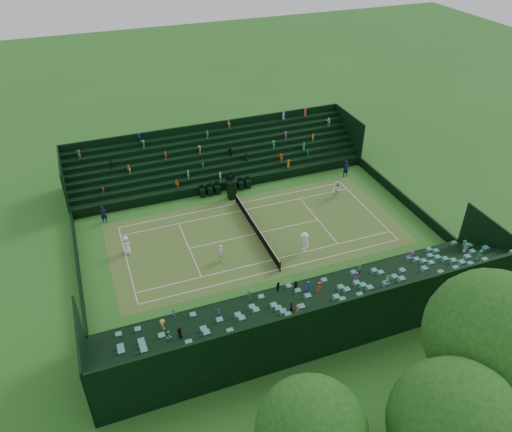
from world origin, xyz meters
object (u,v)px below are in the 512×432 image
at_px(player_near_west, 127,245).
at_px(player_near_east, 221,253).
at_px(player_far_west, 337,189).
at_px(player_far_east, 304,242).
at_px(umpire_chair, 232,187).
at_px(tennis_net, 256,229).

height_order(player_near_west, player_near_east, player_near_west).
height_order(player_near_west, player_far_west, player_far_west).
bearing_deg(player_near_west, player_far_east, -119.64).
relative_size(umpire_chair, player_near_east, 1.83).
height_order(tennis_net, umpire_chair, umpire_chair).
xyz_separation_m(player_near_west, player_near_east, (3.96, 7.42, -0.03)).
height_order(tennis_net, player_far_east, player_far_east).
relative_size(player_near_east, player_far_east, 0.87).
relative_size(umpire_chair, player_far_east, 1.59).
xyz_separation_m(tennis_net, player_far_west, (-3.16, 10.10, 0.37)).
distance_m(tennis_net, player_near_west, 11.71).
height_order(player_near_east, player_far_east, player_far_east).
bearing_deg(player_near_east, player_far_east, -130.13).
distance_m(umpire_chair, player_far_west, 10.85).
bearing_deg(umpire_chair, player_near_east, -23.42).
bearing_deg(tennis_net, player_near_east, -57.73).
distance_m(player_near_west, player_near_east, 8.41).
xyz_separation_m(umpire_chair, player_far_east, (10.59, 3.20, -0.36)).
height_order(umpire_chair, player_far_east, umpire_chair).
xyz_separation_m(umpire_chair, player_far_west, (3.52, 10.26, -0.46)).
bearing_deg(tennis_net, player_near_west, -96.39).
bearing_deg(umpire_chair, player_far_west, 71.07).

